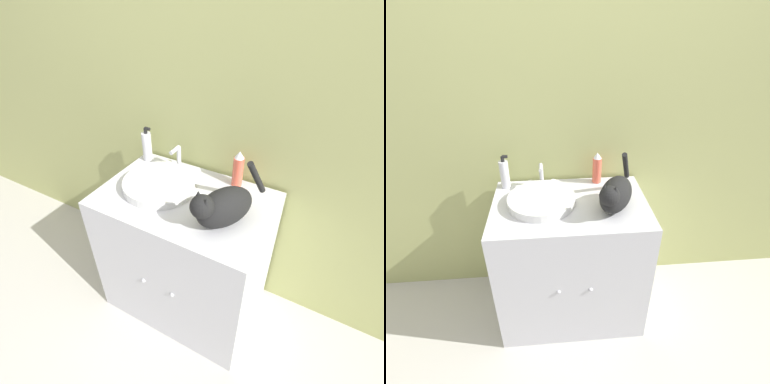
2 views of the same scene
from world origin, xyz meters
The scene contains 8 objects.
ground_plane centered at (0.00, 0.00, 0.00)m, with size 8.00×8.00×0.00m, color beige.
wall_back centered at (0.00, 0.60, 1.25)m, with size 6.00×0.05×2.50m.
vanity_cabinet centered at (0.00, 0.28, 0.41)m, with size 0.85×0.57×0.82m.
sink_basin centered at (-0.15, 0.29, 0.85)m, with size 0.36×0.36×0.05m.
faucet centered at (-0.15, 0.48, 0.89)m, with size 0.17×0.09×0.15m.
cat centered at (0.23, 0.20, 0.92)m, with size 0.27×0.38×0.27m.
soap_bottle centered at (-0.37, 0.49, 0.91)m, with size 0.06×0.05×0.21m.
spray_bottle centered at (0.18, 0.51, 0.92)m, with size 0.05×0.05×0.19m.
Camera 2 is at (-0.08, -1.08, 1.72)m, focal length 28.00 mm.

